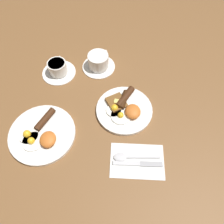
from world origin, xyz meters
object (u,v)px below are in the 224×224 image
at_px(knife, 141,164).
at_px(spoon, 125,157).
at_px(breakfast_plate_near, 124,108).
at_px(breakfast_plate_far, 42,134).
at_px(teacup_far, 58,69).
at_px(teacup_near, 98,62).

relative_size(knife, spoon, 1.05).
height_order(knife, spoon, spoon).
relative_size(breakfast_plate_near, spoon, 1.36).
bearing_deg(spoon, breakfast_plate_far, -15.98).
distance_m(breakfast_plate_near, teacup_far, 0.36).
height_order(breakfast_plate_far, knife, breakfast_plate_far).
xyz_separation_m(breakfast_plate_far, teacup_near, (0.35, -0.23, 0.02)).
bearing_deg(breakfast_plate_far, knife, -110.36).
distance_m(teacup_far, knife, 0.56).
height_order(breakfast_plate_far, spoon, breakfast_plate_far).
bearing_deg(teacup_far, knife, -144.48).
distance_m(breakfast_plate_near, teacup_near, 0.27).
xyz_separation_m(teacup_near, knife, (-0.48, -0.14, -0.03)).
bearing_deg(teacup_far, breakfast_plate_near, -127.99).
bearing_deg(teacup_far, breakfast_plate_far, 172.73).
relative_size(breakfast_plate_far, teacup_far, 1.67).
bearing_deg(breakfast_plate_near, teacup_far, 52.01).
relative_size(breakfast_plate_far, spoon, 1.51).
distance_m(knife, spoon, 0.06).
xyz_separation_m(breakfast_plate_near, knife, (-0.23, -0.04, -0.01)).
relative_size(breakfast_plate_far, knife, 1.44).
relative_size(teacup_near, spoon, 0.90).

